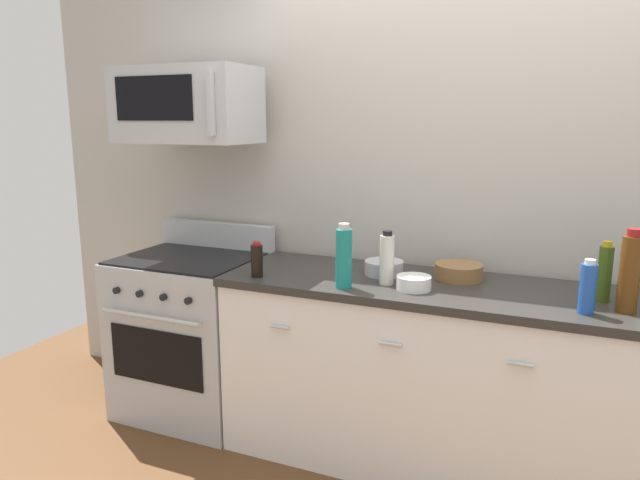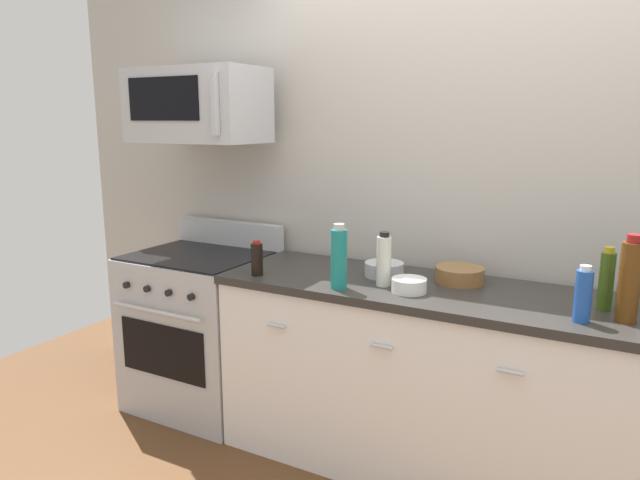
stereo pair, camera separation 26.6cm
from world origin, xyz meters
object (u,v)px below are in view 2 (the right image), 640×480
object	(u,v)px
bottle_wine_amber	(630,281)
range_oven	(202,329)
bottle_vinegar_white	(384,260)
bowl_wooden_salad	(460,274)
bottle_soda_blue	(583,295)
bottle_sparkling_teal	(339,258)
microwave	(197,106)
bottle_soy_sauce_dark	(257,259)
bottle_olive_oil	(606,280)
bowl_steel_prep	(384,269)
bowl_white_ceramic	(409,285)

from	to	relation	value
bottle_wine_amber	range_oven	bearing A→B (deg)	177.32
bottle_vinegar_white	bowl_wooden_salad	bearing A→B (deg)	36.34
bottle_soda_blue	range_oven	bearing A→B (deg)	174.78
bottle_sparkling_teal	bowl_wooden_salad	xyz separation A→B (m)	(0.46, 0.36, -0.10)
microwave	bowl_wooden_salad	bearing A→B (deg)	3.38
microwave	bottle_soy_sauce_dark	bearing A→B (deg)	-24.99
microwave	bottle_olive_oil	xyz separation A→B (m)	(2.09, -0.03, -0.71)
bottle_wine_amber	bowl_steel_prep	distance (m)	1.08
bottle_soy_sauce_dark	bottle_vinegar_white	xyz separation A→B (m)	(0.62, 0.13, 0.04)
bottle_soda_blue	bottle_soy_sauce_dark	bearing A→B (deg)	-178.85
bottle_soy_sauce_dark	bottle_soda_blue	bearing A→B (deg)	1.15
bowl_steel_prep	bottle_wine_amber	bearing A→B (deg)	-9.07
bottle_soy_sauce_dark	bottle_vinegar_white	bearing A→B (deg)	11.69
bowl_white_ceramic	range_oven	bearing A→B (deg)	174.44
bottle_olive_oil	bottle_soda_blue	distance (m)	0.21
bottle_soy_sauce_dark	bowl_wooden_salad	distance (m)	0.98
microwave	bottle_olive_oil	bearing A→B (deg)	-0.81
bottle_soy_sauce_dark	bottle_soda_blue	xyz separation A→B (m)	(1.47, 0.03, 0.02)
bottle_soda_blue	bowl_steel_prep	world-z (taller)	bottle_soda_blue
bottle_soda_blue	bowl_white_ceramic	distance (m)	0.72
bowl_steel_prep	bowl_white_ceramic	distance (m)	0.28
bottle_olive_oil	bowl_white_ceramic	bearing A→B (deg)	-169.57
microwave	bottle_sparkling_teal	distance (m)	1.25
bottle_olive_oil	bottle_vinegar_white	world-z (taller)	bottle_olive_oil
bottle_olive_oil	bottle_sparkling_teal	bearing A→B (deg)	-167.50
bottle_olive_oil	bottle_sparkling_teal	world-z (taller)	bottle_sparkling_teal
bottle_sparkling_teal	bottle_soda_blue	bearing A→B (deg)	2.24
bowl_white_ceramic	bottle_sparkling_teal	bearing A→B (deg)	-162.33
bottle_wine_amber	bowl_wooden_salad	xyz separation A→B (m)	(-0.70, 0.23, -0.12)
bowl_white_ceramic	bottle_soy_sauce_dark	bearing A→B (deg)	-173.51
range_oven	bottle_soy_sauce_dark	bearing A→B (deg)	-21.08
bottle_wine_amber	bottle_olive_oil	size ratio (longest dim) A/B	1.30
range_oven	bowl_wooden_salad	world-z (taller)	range_oven
microwave	bottle_soy_sauce_dark	distance (m)	0.97
bowl_steel_prep	bottle_soy_sauce_dark	bearing A→B (deg)	-153.26
microwave	bottle_soda_blue	xyz separation A→B (m)	(2.03, -0.23, -0.73)
bottle_wine_amber	bottle_sparkling_teal	xyz separation A→B (m)	(-1.16, -0.12, -0.02)
bottle_olive_oil	bowl_steel_prep	size ratio (longest dim) A/B	1.36
range_oven	bottle_vinegar_white	bearing A→B (deg)	-4.21
microwave	bowl_steel_prep	distance (m)	1.37
bottle_soy_sauce_dark	bottle_sparkling_teal	size ratio (longest dim) A/B	0.58
bottle_wine_amber	bowl_wooden_salad	distance (m)	0.75
bowl_wooden_salad	bowl_white_ceramic	size ratio (longest dim) A/B	1.45
bottle_wine_amber	bottle_sparkling_teal	distance (m)	1.17
bottle_soda_blue	bowl_steel_prep	xyz separation A→B (m)	(-0.91, 0.25, -0.07)
bottle_olive_oil	bowl_steel_prep	bearing A→B (deg)	176.95
bottle_wine_amber	bottle_soda_blue	world-z (taller)	bottle_wine_amber
range_oven	bowl_white_ceramic	distance (m)	1.41
bottle_soy_sauce_dark	bottle_wine_amber	world-z (taller)	bottle_wine_amber
bottle_sparkling_teal	bottle_vinegar_white	world-z (taller)	bottle_sparkling_teal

